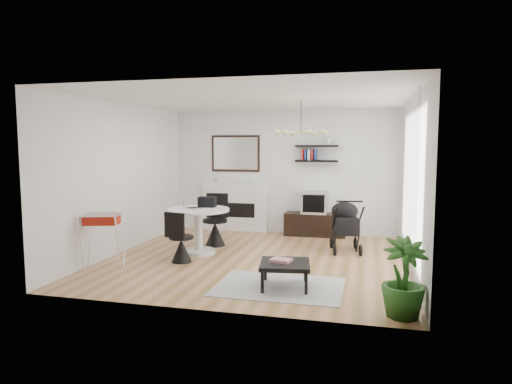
% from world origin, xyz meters
% --- Properties ---
extents(floor, '(5.00, 5.00, 0.00)m').
position_xyz_m(floor, '(0.00, 0.00, 0.00)').
color(floor, olive).
rests_on(floor, ground).
extents(ceiling, '(5.00, 5.00, 0.00)m').
position_xyz_m(ceiling, '(0.00, 0.00, 2.70)').
color(ceiling, white).
rests_on(ceiling, wall_back).
extents(wall_back, '(5.00, 0.00, 5.00)m').
position_xyz_m(wall_back, '(0.00, 2.50, 1.35)').
color(wall_back, white).
rests_on(wall_back, floor).
extents(wall_left, '(0.00, 5.00, 5.00)m').
position_xyz_m(wall_left, '(-2.50, 0.00, 1.35)').
color(wall_left, white).
rests_on(wall_left, floor).
extents(wall_right, '(0.00, 5.00, 5.00)m').
position_xyz_m(wall_right, '(2.50, 0.00, 1.35)').
color(wall_right, white).
rests_on(wall_right, floor).
extents(sheer_curtain, '(0.04, 3.60, 2.60)m').
position_xyz_m(sheer_curtain, '(2.40, 0.20, 1.35)').
color(sheer_curtain, white).
rests_on(sheer_curtain, wall_right).
extents(fireplace, '(1.50, 0.17, 2.16)m').
position_xyz_m(fireplace, '(-1.10, 2.42, 0.69)').
color(fireplace, white).
rests_on(fireplace, floor).
extents(shelf_lower, '(0.90, 0.25, 0.04)m').
position_xyz_m(shelf_lower, '(0.74, 2.37, 1.60)').
color(shelf_lower, black).
rests_on(shelf_lower, wall_back).
extents(shelf_upper, '(0.90, 0.25, 0.04)m').
position_xyz_m(shelf_upper, '(0.74, 2.37, 1.92)').
color(shelf_upper, black).
rests_on(shelf_upper, wall_back).
extents(pendant_lamp, '(0.90, 0.90, 0.10)m').
position_xyz_m(pendant_lamp, '(0.70, 0.30, 2.15)').
color(pendant_lamp, tan).
rests_on(pendant_lamp, ceiling).
extents(tv_console, '(1.29, 0.45, 0.49)m').
position_xyz_m(tv_console, '(0.74, 2.26, 0.24)').
color(tv_console, black).
rests_on(tv_console, floor).
extents(crt_tv, '(0.54, 0.47, 0.47)m').
position_xyz_m(crt_tv, '(0.73, 2.26, 0.72)').
color(crt_tv, '#B9B9BC').
rests_on(crt_tv, tv_console).
extents(dining_table, '(1.11, 1.11, 0.81)m').
position_xyz_m(dining_table, '(-1.11, 0.16, 0.54)').
color(dining_table, white).
rests_on(dining_table, floor).
extents(laptop, '(0.31, 0.22, 0.02)m').
position_xyz_m(laptop, '(-1.18, 0.12, 0.82)').
color(laptop, black).
rests_on(laptop, dining_table).
extents(black_bag, '(0.31, 0.19, 0.19)m').
position_xyz_m(black_bag, '(-1.03, 0.40, 0.91)').
color(black_bag, black).
rests_on(black_bag, dining_table).
extents(newspaper, '(0.38, 0.32, 0.01)m').
position_xyz_m(newspaper, '(-0.95, 0.04, 0.82)').
color(newspaper, beige).
rests_on(newspaper, dining_table).
extents(drinking_glass, '(0.06, 0.06, 0.10)m').
position_xyz_m(drinking_glass, '(-1.46, 0.34, 0.86)').
color(drinking_glass, white).
rests_on(drinking_glass, dining_table).
extents(chair_far, '(0.48, 0.50, 1.00)m').
position_xyz_m(chair_far, '(-1.03, 0.85, 0.32)').
color(chair_far, black).
rests_on(chair_far, floor).
extents(chair_near, '(0.43, 0.44, 0.86)m').
position_xyz_m(chair_near, '(-1.17, -0.51, 0.27)').
color(chair_near, black).
rests_on(chair_near, floor).
extents(drying_rack, '(0.72, 0.70, 0.89)m').
position_xyz_m(drying_rack, '(-2.18, -1.18, 0.47)').
color(drying_rack, white).
rests_on(drying_rack, floor).
extents(stroller, '(0.64, 0.88, 1.01)m').
position_xyz_m(stroller, '(1.44, 0.98, 0.43)').
color(stroller, black).
rests_on(stroller, floor).
extents(rug, '(1.74, 1.26, 0.01)m').
position_xyz_m(rug, '(0.67, -1.42, 0.01)').
color(rug, '#B0B0B0').
rests_on(rug, floor).
extents(coffee_table, '(0.76, 0.76, 0.34)m').
position_xyz_m(coffee_table, '(0.75, -1.42, 0.32)').
color(coffee_table, black).
rests_on(coffee_table, rug).
extents(magazines, '(0.31, 0.27, 0.04)m').
position_xyz_m(magazines, '(0.70, -1.40, 0.37)').
color(magazines, '#BA2E3D').
rests_on(magazines, coffee_table).
extents(potted_plant, '(0.65, 0.65, 0.91)m').
position_xyz_m(potted_plant, '(2.25, -2.15, 0.45)').
color(potted_plant, '#204F16').
rests_on(potted_plant, floor).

